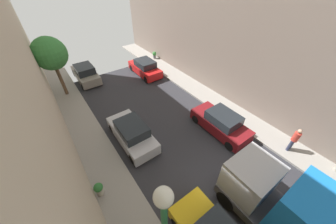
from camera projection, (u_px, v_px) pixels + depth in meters
The scene contains 10 objects.
ground at pixel (227, 184), 9.68m from camera, with size 32.00×32.00×0.00m, color #2D2D33.
sidewalk_right at pixel (277, 141), 11.88m from camera, with size 2.00×44.00×0.15m, color gray.
parked_car_left_3 at pixel (132, 133), 11.55m from camera, with size 1.78×4.20×1.57m.
parked_car_left_4 at pixel (86, 74), 17.72m from camera, with size 1.78×4.20×1.57m.
parked_car_right_1 at pixel (221, 123), 12.29m from camera, with size 1.78×4.20×1.57m.
parked_car_right_2 at pixel (145, 68), 18.67m from camera, with size 1.78×4.20×1.57m.
pedestrian at pixel (295, 139), 10.69m from camera, with size 0.40×0.36×1.72m.
street_tree_0 at pixel (50, 54), 13.70m from camera, with size 2.53×2.53×4.94m.
potted_plant_1 at pixel (99, 189), 8.82m from camera, with size 0.45×0.45×0.83m.
potted_plant_4 at pixel (154, 54), 21.61m from camera, with size 0.49×0.49×0.83m.
Camera 1 is at (-5.49, -2.09, 9.20)m, focal length 19.13 mm.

